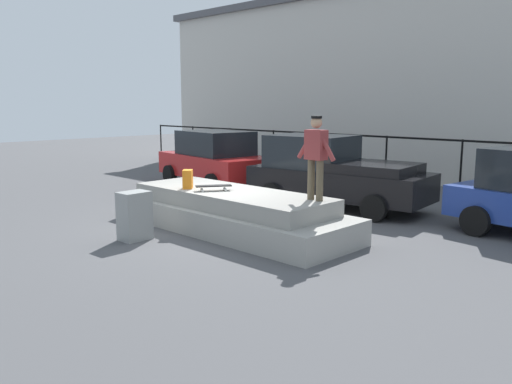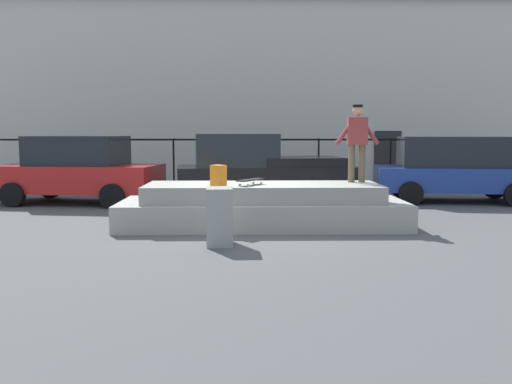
% 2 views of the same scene
% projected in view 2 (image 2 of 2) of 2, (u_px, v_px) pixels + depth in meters
% --- Properties ---
extents(ground_plane, '(60.00, 60.00, 0.00)m').
position_uv_depth(ground_plane, '(247.00, 227.00, 11.32)').
color(ground_plane, '#4C4C4F').
extents(concrete_ledge, '(5.84, 2.02, 0.88)m').
position_uv_depth(concrete_ledge, '(263.00, 207.00, 11.40)').
color(concrete_ledge, '#9E9B93').
rests_on(concrete_ledge, ground_plane).
extents(skateboarder, '(0.94, 0.26, 1.63)m').
position_uv_depth(skateboarder, '(357.00, 138.00, 11.67)').
color(skateboarder, brown).
rests_on(skateboarder, concrete_ledge).
extents(skateboard, '(0.59, 0.76, 0.12)m').
position_uv_depth(skateboard, '(251.00, 180.00, 11.07)').
color(skateboard, black).
rests_on(skateboard, concrete_ledge).
extents(backpack, '(0.34, 0.34, 0.42)m').
position_uv_depth(backpack, '(218.00, 176.00, 10.84)').
color(backpack, orange).
rests_on(backpack, concrete_ledge).
extents(car_red_sedan_near, '(4.61, 2.68, 1.84)m').
position_uv_depth(car_red_sedan_near, '(78.00, 170.00, 15.14)').
color(car_red_sedan_near, '#B21E1E').
rests_on(car_red_sedan_near, ground_plane).
extents(car_black_pickup_mid, '(4.95, 2.45, 1.90)m').
position_uv_depth(car_black_pickup_mid, '(261.00, 169.00, 14.97)').
color(car_black_pickup_mid, black).
rests_on(car_black_pickup_mid, ground_plane).
extents(car_blue_hatchback_far, '(4.55, 2.55, 1.82)m').
position_uv_depth(car_blue_hatchback_far, '(456.00, 168.00, 15.40)').
color(car_blue_hatchback_far, navy).
rests_on(car_blue_hatchback_far, ground_plane).
extents(utility_box, '(0.46, 0.62, 0.99)m').
position_uv_depth(utility_box, '(220.00, 216.00, 9.46)').
color(utility_box, gray).
rests_on(utility_box, ground_plane).
extents(fence_row, '(24.06, 0.06, 1.74)m').
position_uv_depth(fence_row, '(246.00, 153.00, 18.26)').
color(fence_row, black).
rests_on(fence_row, ground_plane).
extents(warehouse_building, '(26.74, 7.79, 7.05)m').
position_uv_depth(warehouse_building, '(246.00, 95.00, 23.82)').
color(warehouse_building, beige).
rests_on(warehouse_building, ground_plane).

